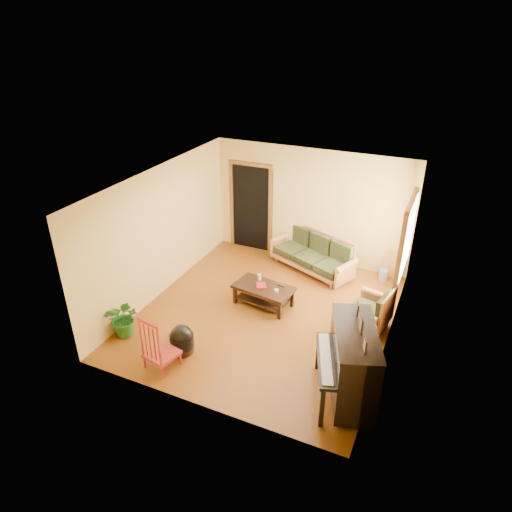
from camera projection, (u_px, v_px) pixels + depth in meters
The scene contains 16 objects.
floor at pixel (265, 314), 8.70m from camera, with size 5.00×5.00×0.00m, color #572B0B.
doorway at pixel (251, 208), 10.75m from camera, with size 1.08×0.16×2.05m, color black.
window at pixel (407, 237), 8.24m from camera, with size 0.12×1.36×1.46m, color white.
sofa at pixel (312, 253), 10.02m from camera, with size 1.94×0.81×0.83m, color #A8663D.
coffee_table at pixel (264, 295), 8.90m from camera, with size 1.14×0.62×0.41m, color black.
armchair at pixel (369, 308), 8.16m from camera, with size 0.79×0.83×0.83m, color #A8663D.
piano at pixel (352, 365), 6.55m from camera, with size 0.80×1.36×1.21m, color black.
footstool at pixel (182, 342), 7.65m from camera, with size 0.41×0.41×0.39m, color black.
red_chair at pixel (160, 341), 7.19m from camera, with size 0.47×0.51×1.00m, color maroon.
leaning_frame at pixel (391, 263), 9.81m from camera, with size 0.49×0.11×0.65m, color gold.
ceramic_crock at pixel (383, 275), 9.79m from camera, with size 0.19×0.19×0.24m, color #3750A7.
potted_plant at pixel (124, 318), 8.01m from camera, with size 0.62×0.54×0.69m, color #1C5518.
book at pixel (256, 286), 8.81m from camera, with size 0.18×0.25×0.02m, color maroon.
candle at pixel (259, 277), 9.00m from camera, with size 0.07×0.07×0.12m, color silver.
glass_jar at pixel (276, 291), 8.62m from camera, with size 0.08×0.08×0.06m, color silver.
remote at pixel (281, 286), 8.82m from camera, with size 0.14×0.04×0.01m, color black.
Camera 1 is at (2.79, -6.61, 5.06)m, focal length 32.00 mm.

